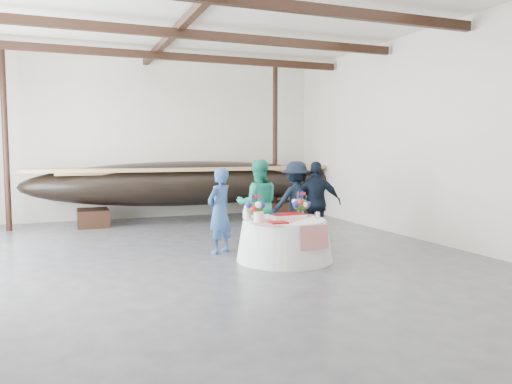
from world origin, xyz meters
name	(u,v)px	position (x,y,z in m)	size (l,w,h in m)	color
floor	(202,261)	(0.00, 0.00, 0.00)	(10.00, 12.00, 0.01)	#3D3D42
wall_back	(146,139)	(0.00, 6.00, 2.25)	(10.00, 0.02, 4.50)	silver
wall_front	(454,105)	(0.00, -6.00, 2.25)	(10.00, 0.02, 4.50)	silver
wall_right	(433,136)	(5.00, 0.00, 2.25)	(0.02, 12.00, 4.50)	silver
pavilion_structure	(188,39)	(0.00, 0.83, 4.00)	(9.80, 11.76, 4.50)	black
longboat_display	(193,183)	(1.06, 4.84, 1.05)	(8.74, 1.75, 1.64)	black
banquet_table	(284,240)	(1.39, -0.47, 0.37)	(1.71, 1.71, 0.73)	silver
tabletop_items	(278,210)	(1.33, -0.30, 0.88)	(1.56, 1.43, 0.40)	red
guest_woman_blue	(220,211)	(0.50, 0.54, 0.81)	(0.59, 0.39, 1.62)	#294D85
guest_woman_teal	(258,204)	(1.36, 0.74, 0.88)	(0.86, 0.67, 1.77)	#1D997A
guest_man_left	(296,202)	(2.33, 1.01, 0.86)	(1.11, 0.64, 1.71)	black
guest_man_right	(317,202)	(2.68, 0.75, 0.86)	(1.01, 0.42, 1.72)	black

